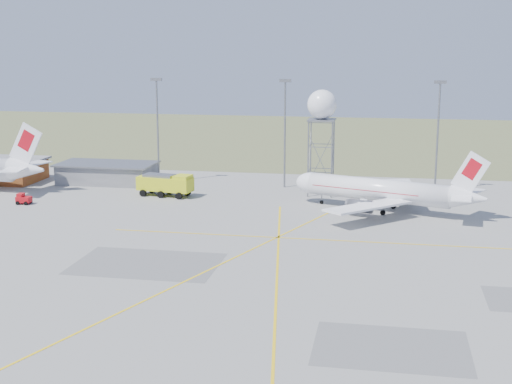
% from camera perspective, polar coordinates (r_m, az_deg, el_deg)
% --- Properties ---
extents(ground, '(400.00, 400.00, 0.00)m').
position_cam_1_polar(ground, '(72.16, 2.67, -10.15)').
color(ground, gray).
rests_on(ground, ground).
extents(grass_strip, '(400.00, 120.00, 0.03)m').
position_cam_1_polar(grass_strip, '(208.28, 7.94, 4.26)').
color(grass_strip, '#576C3B').
rests_on(grass_strip, ground).
extents(building_grey, '(19.00, 10.00, 3.90)m').
position_cam_1_polar(building_grey, '(143.23, -11.83, 1.50)').
color(building_grey, gray).
rests_on(building_grey, ground).
extents(mast_a, '(2.20, 0.50, 20.50)m').
position_cam_1_polar(mast_a, '(140.21, -7.89, 5.59)').
color(mast_a, slate).
rests_on(mast_a, ground).
extents(mast_b, '(2.20, 0.50, 20.50)m').
position_cam_1_polar(mast_b, '(134.50, 2.33, 5.44)').
color(mast_b, slate).
rests_on(mast_b, ground).
extents(mast_c, '(2.20, 0.50, 20.50)m').
position_cam_1_polar(mast_c, '(133.49, 14.36, 5.03)').
color(mast_c, slate).
rests_on(mast_c, ground).
extents(airliner_main, '(31.63, 29.81, 11.04)m').
position_cam_1_polar(airliner_main, '(117.97, 10.00, 0.09)').
color(airliner_main, white).
rests_on(airliner_main, ground).
extents(radar_tower, '(5.24, 5.24, 18.98)m').
position_cam_1_polar(radar_tower, '(128.33, 5.25, 4.45)').
color(radar_tower, slate).
rests_on(radar_tower, ground).
extents(fire_truck, '(10.47, 5.35, 4.02)m').
position_cam_1_polar(fire_truck, '(128.97, -7.17, 0.52)').
color(fire_truck, '#CFD819').
rests_on(fire_truck, ground).
extents(baggage_tug, '(2.41, 1.93, 1.85)m').
position_cam_1_polar(baggage_tug, '(128.13, -18.10, -0.62)').
color(baggage_tug, '#B90D15').
rests_on(baggage_tug, ground).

